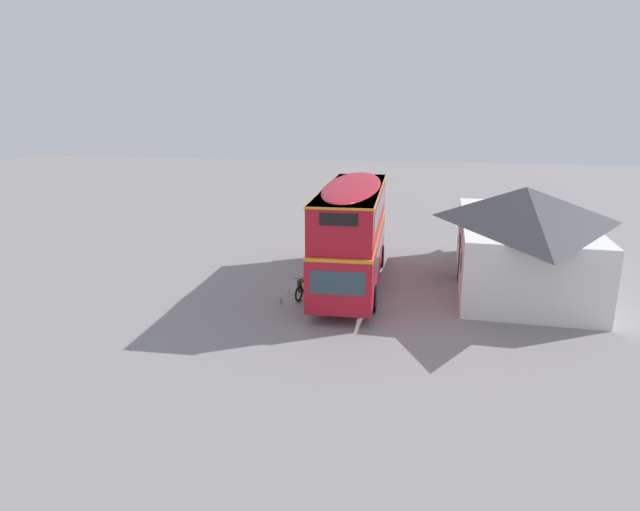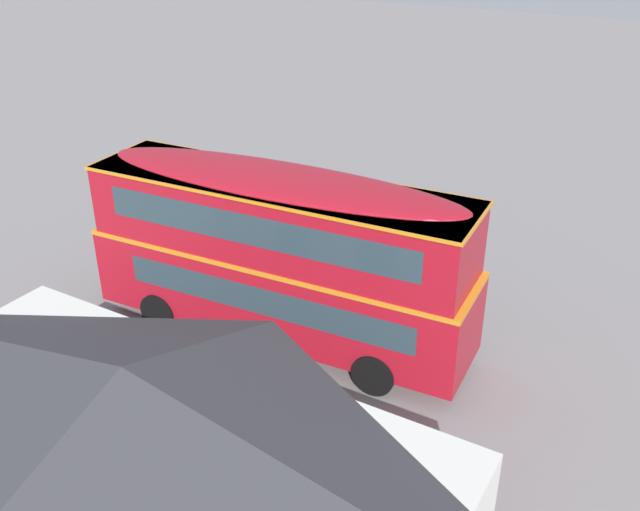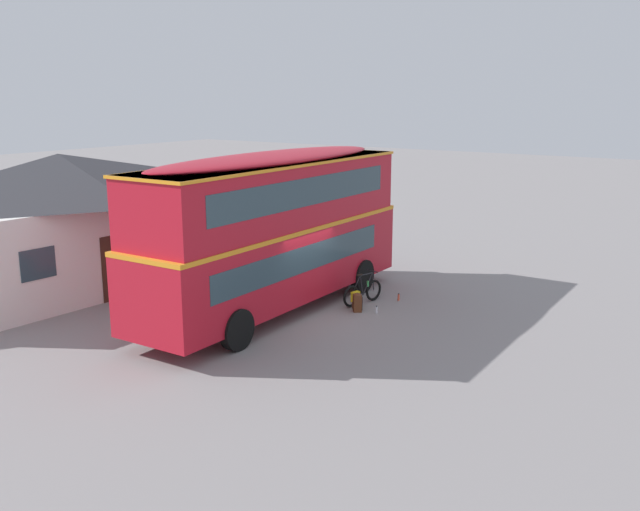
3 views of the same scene
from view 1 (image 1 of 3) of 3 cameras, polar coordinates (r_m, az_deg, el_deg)
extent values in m
plane|color=gray|center=(25.35, 1.23, -2.99)|extent=(120.00, 120.00, 0.00)
cylinder|color=black|center=(21.93, 5.57, -4.50)|extent=(1.11, 0.30, 1.10)
cylinder|color=black|center=(22.18, -0.59, -4.19)|extent=(1.11, 0.30, 1.10)
cylinder|color=black|center=(28.09, 6.42, -0.07)|extent=(1.11, 0.30, 1.10)
cylinder|color=black|center=(28.29, 1.60, 0.13)|extent=(1.11, 0.30, 1.10)
cube|color=#B21423|center=(24.81, 3.37, 0.24)|extent=(10.47, 2.70, 2.10)
cube|color=orange|center=(24.55, 3.41, 2.68)|extent=(10.49, 2.72, 0.12)
cube|color=#B21423|center=(24.36, 3.44, 4.93)|extent=(10.16, 2.65, 1.90)
ellipsoid|color=#B21423|center=(24.19, 3.48, 7.33)|extent=(9.95, 2.59, 0.36)
cube|color=#2D424C|center=(19.79, 1.86, -2.92)|extent=(0.10, 2.05, 0.90)
cube|color=black|center=(19.32, 1.97, 3.79)|extent=(0.09, 1.38, 0.44)
cube|color=#2D424C|center=(25.07, 0.60, 1.14)|extent=(8.13, 0.20, 0.76)
cube|color=#2D424C|center=(24.47, 0.61, 5.36)|extent=(8.55, 0.21, 0.80)
cube|color=#2D424C|center=(24.84, 6.27, 0.91)|extent=(8.13, 0.20, 0.76)
cube|color=#2D424C|center=(24.24, 6.32, 5.17)|extent=(8.55, 0.21, 0.80)
cube|color=orange|center=(24.21, 3.48, 7.05)|extent=(10.26, 2.73, 0.08)
torus|color=black|center=(23.00, -2.24, -4.03)|extent=(0.68, 0.23, 0.68)
torus|color=black|center=(23.87, -1.21, -3.30)|extent=(0.68, 0.23, 0.68)
cylinder|color=#B2B2B7|center=(23.00, -2.24, -4.03)|extent=(0.07, 0.11, 0.05)
cylinder|color=#B2B2B7|center=(23.87, -1.21, -3.30)|extent=(0.07, 0.11, 0.05)
cylinder|color=black|center=(23.15, -1.96, -3.21)|extent=(0.45, 0.14, 0.67)
cylinder|color=black|center=(23.11, -1.90, -2.40)|extent=(0.56, 0.16, 0.04)
cylinder|color=black|center=(23.40, -1.67, -3.01)|extent=(0.18, 0.07, 0.66)
cylinder|color=black|center=(23.66, -1.47, -3.55)|extent=(0.52, 0.14, 0.09)
cylinder|color=black|center=(23.61, -1.41, -2.76)|extent=(0.40, 0.11, 0.60)
cylinder|color=black|center=(22.93, -2.22, -3.32)|extent=(0.10, 0.05, 0.59)
cylinder|color=black|center=(22.85, -2.20, -2.48)|extent=(0.13, 0.45, 0.03)
ellipsoid|color=black|center=(23.37, -1.59, -2.12)|extent=(0.28, 0.15, 0.06)
cube|color=yellow|center=(23.91, -1.58, -3.22)|extent=(0.30, 0.20, 0.32)
cylinder|color=green|center=(23.15, -1.96, -3.21)|extent=(0.07, 0.07, 0.18)
cube|color=#592D19|center=(24.24, -1.99, -3.20)|extent=(0.37, 0.37, 0.52)
ellipsoid|color=#592D19|center=(24.16, -2.00, -2.61)|extent=(0.35, 0.35, 0.10)
cube|color=#3E2011|center=(24.33, -1.71, -3.33)|extent=(0.18, 0.16, 0.18)
cylinder|color=black|center=(24.25, -2.35, -3.20)|extent=(0.05, 0.05, 0.42)
cylinder|color=black|center=(24.12, -2.18, -3.30)|extent=(0.05, 0.05, 0.42)
cylinder|color=#D84C33|center=(22.82, -4.12, -4.85)|extent=(0.07, 0.07, 0.21)
cylinder|color=black|center=(22.78, -4.12, -4.57)|extent=(0.04, 0.04, 0.03)
cylinder|color=silver|center=(24.27, -3.41, -3.59)|extent=(0.07, 0.07, 0.21)
cylinder|color=black|center=(24.23, -3.41, -3.32)|extent=(0.04, 0.04, 0.03)
cube|color=silver|center=(26.77, 20.31, 0.45)|extent=(10.90, 5.95, 3.06)
pyramid|color=#38383D|center=(26.32, 20.76, 5.19)|extent=(11.32, 6.37, 1.45)
cube|color=#3D2319|center=(26.66, 14.40, -0.19)|extent=(1.10, 0.09, 2.10)
cube|color=#2D424C|center=(29.10, 14.40, 2.37)|extent=(1.10, 0.09, 0.90)
cube|color=#2D424C|center=(23.93, 14.60, -0.40)|extent=(1.10, 0.09, 0.90)
camera|label=2|loc=(34.43, 31.09, 18.39)|focal=39.93mm
camera|label=3|loc=(42.78, -11.19, 12.98)|focal=39.37mm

